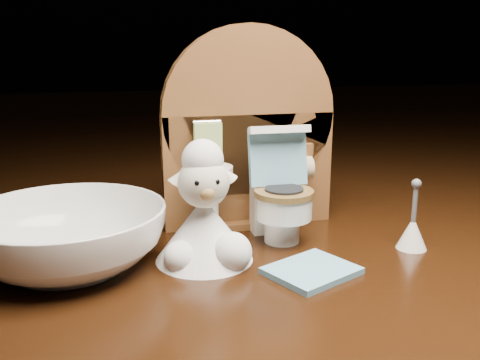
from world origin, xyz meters
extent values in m
cube|color=black|center=(0.00, 0.00, -0.05)|extent=(2.50, 2.50, 0.10)
cube|color=brown|center=(0.00, 0.07, 0.04)|extent=(0.13, 0.02, 0.09)
cylinder|color=brown|center=(0.00, 0.07, 0.09)|extent=(0.13, 0.02, 0.13)
cube|color=brown|center=(0.00, 0.07, 0.00)|extent=(0.05, 0.04, 0.01)
cylinder|color=white|center=(-0.03, 0.05, 0.02)|extent=(0.01, 0.01, 0.04)
cylinder|color=white|center=(-0.03, 0.04, 0.05)|extent=(0.03, 0.03, 0.01)
cylinder|color=silver|center=(-0.03, 0.05, 0.06)|extent=(0.00, 0.00, 0.01)
cube|color=#A9C76D|center=(-0.03, 0.05, 0.07)|extent=(0.02, 0.01, 0.02)
cube|color=brown|center=(0.04, 0.06, 0.05)|extent=(0.02, 0.01, 0.02)
cylinder|color=#CCB789|center=(0.04, 0.05, 0.05)|extent=(0.02, 0.02, 0.02)
cylinder|color=white|center=(0.01, 0.02, 0.01)|extent=(0.02, 0.02, 0.02)
cylinder|color=white|center=(0.01, 0.02, 0.03)|extent=(0.04, 0.04, 0.02)
cylinder|color=brown|center=(0.01, 0.02, 0.04)|extent=(0.04, 0.04, 0.00)
cube|color=white|center=(0.01, 0.04, 0.02)|extent=(0.03, 0.02, 0.05)
cube|color=#69A2BF|center=(0.01, 0.03, 0.06)|extent=(0.04, 0.02, 0.04)
cube|color=white|center=(0.01, 0.03, 0.08)|extent=(0.04, 0.01, 0.01)
cylinder|color=#88A122|center=(0.02, 0.04, 0.06)|extent=(0.01, 0.01, 0.01)
cube|color=#69A2BF|center=(0.01, -0.04, 0.00)|extent=(0.06, 0.06, 0.00)
cone|color=white|center=(0.10, -0.01, 0.01)|extent=(0.02, 0.02, 0.02)
cylinder|color=#59595B|center=(0.10, -0.01, 0.03)|extent=(0.00, 0.00, 0.03)
sphere|color=#59595B|center=(0.10, -0.01, 0.05)|extent=(0.01, 0.01, 0.01)
cone|color=white|center=(-0.05, 0.00, 0.02)|extent=(0.06, 0.06, 0.04)
sphere|color=white|center=(-0.03, -0.02, 0.01)|extent=(0.03, 0.03, 0.03)
sphere|color=white|center=(-0.06, -0.01, 0.01)|extent=(0.02, 0.02, 0.02)
sphere|color=beige|center=(-0.05, 0.00, 0.05)|extent=(0.03, 0.03, 0.03)
sphere|color=tan|center=(-0.05, -0.01, 0.05)|extent=(0.01, 0.01, 0.01)
sphere|color=white|center=(-0.05, 0.00, 0.07)|extent=(0.03, 0.03, 0.03)
cone|color=beige|center=(-0.06, 0.00, 0.06)|extent=(0.01, 0.01, 0.01)
cone|color=beige|center=(-0.03, 0.00, 0.06)|extent=(0.01, 0.01, 0.01)
sphere|color=black|center=(-0.05, -0.01, 0.06)|extent=(0.00, 0.00, 0.00)
sphere|color=black|center=(-0.04, -0.01, 0.06)|extent=(0.00, 0.00, 0.00)
imported|color=white|center=(-0.13, 0.01, 0.02)|extent=(0.16, 0.16, 0.04)
camera|label=1|loc=(-0.10, -0.32, 0.14)|focal=40.00mm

